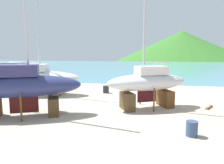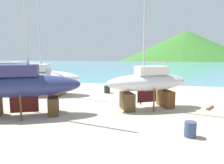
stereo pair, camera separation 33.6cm
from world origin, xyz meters
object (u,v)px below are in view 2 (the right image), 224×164
Objects in this scene: worker at (14,98)px; sailboat_small_center at (23,86)px; barrel_tipped_center at (107,89)px; barrel_blue_faded at (190,129)px; sailboat_large_starboard at (148,83)px; sailboat_far_slipway at (37,77)px.

sailboat_small_center is at bearing -53.22° from worker.
barrel_blue_faded reaches higher than barrel_tipped_center.
sailboat_small_center is at bearing -113.83° from barrel_tipped_center.
sailboat_small_center is at bearing 170.59° from barrel_blue_faded.
sailboat_large_starboard is at bearing 113.74° from barrel_blue_faded.
barrel_tipped_center is at bearing 9.23° from sailboat_far_slipway.
barrel_blue_faded is at bearing -28.96° from worker.
sailboat_large_starboard is (8.41, 3.65, -0.10)m from sailboat_small_center.
sailboat_far_slipway is 7.49m from sailboat_small_center.
sailboat_small_center reaches higher than sailboat_large_starboard.
barrel_blue_faded is (12.57, -3.19, -0.50)m from worker.
worker is at bearing -87.05° from sailboat_far_slipway.
sailboat_far_slipway is 5.70m from worker.
barrel_tipped_center is at bearing 43.62° from sailboat_small_center.
sailboat_small_center is at bearing -75.87° from sailboat_far_slipway.
worker is 12.98m from barrel_blue_faded.
worker is (-1.76, 1.40, -1.18)m from sailboat_small_center.
sailboat_small_center is 1.11× the size of sailboat_large_starboard.
sailboat_small_center is 10.09m from barrel_tipped_center.
sailboat_large_starboard reaches higher than barrel_blue_faded.
sailboat_far_slipway reaches higher than barrel_blue_faded.
sailboat_large_starboard is at bearing 0.91° from sailboat_small_center.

